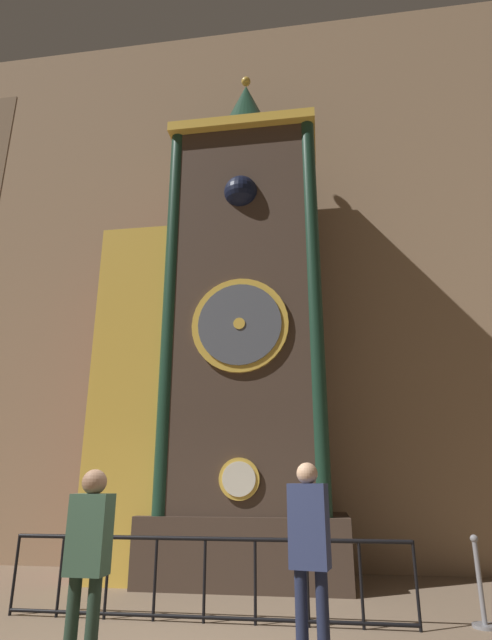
% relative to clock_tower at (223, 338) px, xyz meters
% --- Properties ---
extents(cathedral_back_wall, '(24.00, 0.32, 12.60)m').
position_rel_clock_tower_xyz_m(cathedral_back_wall, '(0.12, 1.33, 2.24)').
color(cathedral_back_wall, '#997A5B').
rests_on(cathedral_back_wall, ground_plane).
extents(clock_tower, '(4.34, 1.77, 9.98)m').
position_rel_clock_tower_xyz_m(clock_tower, '(0.00, 0.00, 0.00)').
color(clock_tower, '#423328').
rests_on(clock_tower, ground_plane).
extents(railing_fence, '(4.86, 0.05, 0.92)m').
position_rel_clock_tower_xyz_m(railing_fence, '(0.27, -2.29, -3.54)').
color(railing_fence, black).
rests_on(railing_fence, ground_plane).
extents(visitor_near, '(0.35, 0.23, 1.66)m').
position_rel_clock_tower_xyz_m(visitor_near, '(-0.33, -4.21, -3.05)').
color(visitor_near, '#213427').
rests_on(visitor_near, ground_plane).
extents(visitor_far, '(0.38, 0.28, 1.72)m').
position_rel_clock_tower_xyz_m(visitor_far, '(1.56, -3.80, -3.02)').
color(visitor_far, '#1B213A').
rests_on(visitor_far, ground_plane).
extents(stanchion_post, '(0.28, 0.28, 0.96)m').
position_rel_clock_tower_xyz_m(stanchion_post, '(3.42, -2.02, -3.75)').
color(stanchion_post, gray).
rests_on(stanchion_post, ground_plane).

